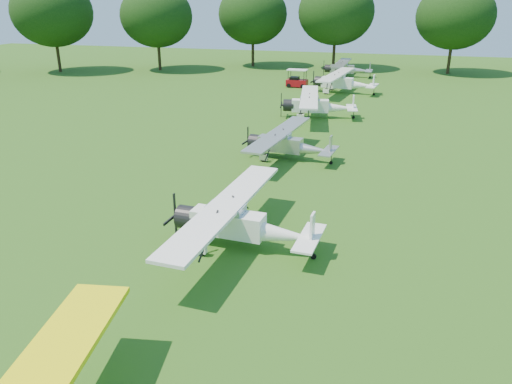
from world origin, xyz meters
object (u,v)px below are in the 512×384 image
Objects in this scene: aircraft_5 at (316,104)px; aircraft_7 at (346,68)px; aircraft_6 at (342,81)px; aircraft_4 at (287,143)px; aircraft_3 at (239,221)px; golf_cart at (297,81)px.

aircraft_7 is (-0.00, 25.36, -0.05)m from aircraft_5.
aircraft_6 reaches higher than aircraft_5.
aircraft_7 reaches higher than aircraft_4.
aircraft_5 reaches higher than aircraft_3.
aircraft_4 is (-0.71, 13.11, -0.10)m from aircraft_3.
aircraft_4 is 0.91× the size of aircraft_5.
aircraft_7 is (-0.88, 12.35, -0.13)m from aircraft_6.
golf_cart is (-4.87, -9.81, -0.52)m from aircraft_7.
aircraft_7 is at bearing 96.72° from aircraft_4.
aircraft_3 is 1.08× the size of aircraft_4.
aircraft_6 reaches higher than aircraft_4.
aircraft_4 is at bearing -88.93° from aircraft_7.
aircraft_7 is at bearing 101.08° from aircraft_6.
aircraft_6 is at bearing 93.48° from aircraft_3.
aircraft_6 reaches higher than aircraft_7.
aircraft_4 is 0.85× the size of aircraft_6.
aircraft_7 is at bearing 66.05° from golf_cart.
aircraft_3 is at bearing -80.32° from aircraft_4.
aircraft_5 is (-0.80, 25.90, 0.02)m from aircraft_3.
aircraft_4 is 38.14m from aircraft_7.
aircraft_4 is 3.94× the size of golf_cart.
aircraft_4 is 25.80m from aircraft_6.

